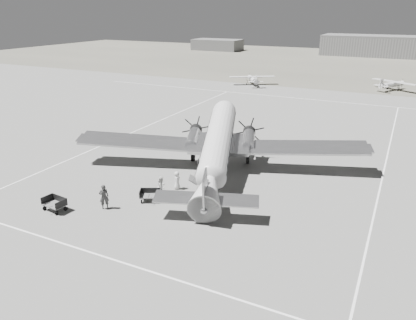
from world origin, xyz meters
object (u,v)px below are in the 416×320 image
object	(u,v)px
dc3_airliner	(217,148)
light_plane_left	(253,80)
shed_secondary	(217,45)
ramp_agent	(162,187)
light_plane_right	(393,85)
baggage_cart_near	(150,196)
baggage_cart_far	(54,204)
passenger	(177,180)
hangar_main	(388,46)
ground_crew	(104,197)

from	to	relation	value
dc3_airliner	light_plane_left	bearing A→B (deg)	87.22
shed_secondary	ramp_agent	world-z (taller)	shed_secondary
light_plane_left	light_plane_right	world-z (taller)	light_plane_left
light_plane_right	baggage_cart_near	bearing A→B (deg)	-72.07
baggage_cart_far	passenger	distance (m)	10.16
ramp_agent	passenger	size ratio (longest dim) A/B	1.13
light_plane_left	shed_secondary	bearing A→B (deg)	88.81
dc3_airliner	passenger	xyz separation A→B (m)	(-1.83, -4.43, -1.94)
shed_secondary	passenger	distance (m)	128.45
baggage_cart_near	ramp_agent	distance (m)	1.29
dc3_airliner	baggage_cart_near	distance (m)	8.25
dc3_airliner	baggage_cart_far	bearing A→B (deg)	-143.80
passenger	ramp_agent	bearing A→B (deg)	145.66
light_plane_left	passenger	world-z (taller)	light_plane_left
baggage_cart_far	hangar_main	bearing A→B (deg)	90.02
ground_crew	baggage_cart_far	bearing A→B (deg)	-12.87
ramp_agent	shed_secondary	bearing A→B (deg)	24.96
hangar_main	ramp_agent	distance (m)	125.20
light_plane_left	baggage_cart_far	bearing A→B (deg)	-116.21
hangar_main	baggage_cart_near	bearing A→B (deg)	-94.46
ground_crew	passenger	world-z (taller)	ground_crew
ramp_agent	passenger	world-z (taller)	ramp_agent
shed_secondary	ramp_agent	distance (m)	130.09
ground_crew	passenger	size ratio (longest dim) A/B	1.26
ground_crew	ramp_agent	size ratio (longest dim) A/B	1.12
shed_secondary	light_plane_right	size ratio (longest dim) A/B	1.91
hangar_main	passenger	distance (m)	123.26
hangar_main	ground_crew	distance (m)	129.27
light_plane_left	passenger	size ratio (longest dim) A/B	5.87
shed_secondary	passenger	xyz separation A→B (m)	(50.96, -117.90, -1.19)
hangar_main	baggage_cart_far	bearing A→B (deg)	-96.81
ground_crew	hangar_main	bearing A→B (deg)	-139.51
dc3_airliner	baggage_cart_near	xyz separation A→B (m)	(-2.61, -7.49, -2.26)
ramp_agent	hangar_main	bearing A→B (deg)	-2.24
light_plane_right	baggage_cart_far	size ratio (longest dim) A/B	4.98
hangar_main	light_plane_right	bearing A→B (deg)	-85.39
ramp_agent	light_plane_right	bearing A→B (deg)	-11.54
dc3_airliner	passenger	size ratio (longest dim) A/B	17.73
light_plane_right	baggage_cart_far	world-z (taller)	light_plane_right
baggage_cart_near	ramp_agent	world-z (taller)	ramp_agent
light_plane_left	baggage_cart_near	bearing A→B (deg)	-109.88
shed_secondary	light_plane_right	xyz separation A→B (m)	(65.20, -59.54, -1.02)
light_plane_left	ramp_agent	size ratio (longest dim) A/B	5.19
ground_crew	light_plane_left	bearing A→B (deg)	-125.23
shed_secondary	passenger	world-z (taller)	shed_secondary
hangar_main	ground_crew	xyz separation A→B (m)	(-12.30, -128.66, -2.27)
dc3_airliner	light_plane_right	xyz separation A→B (m)	(12.41, 53.93, -1.77)
hangar_main	light_plane_right	world-z (taller)	hangar_main
hangar_main	passenger	bearing A→B (deg)	-94.20
hangar_main	light_plane_left	size ratio (longest dim) A/B	4.40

